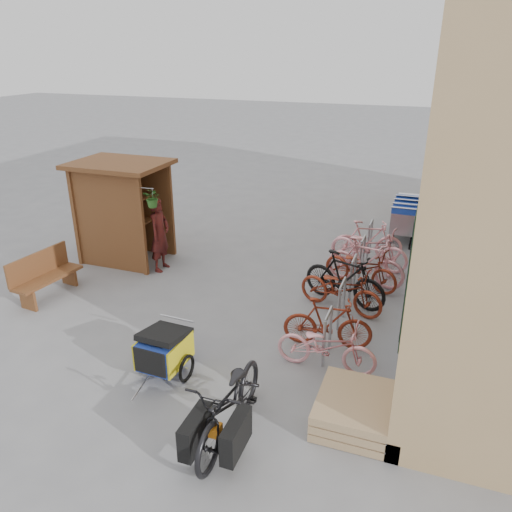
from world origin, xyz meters
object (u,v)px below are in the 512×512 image
(cargo_bike, at_px, (230,404))
(bike_1, at_px, (328,323))
(bench, at_px, (45,274))
(person_kiosk, at_px, (160,235))
(bike_2, at_px, (341,289))
(kiosk, at_px, (119,198))
(pallet_stack, at_px, (354,410))
(bike_7, at_px, (367,241))
(bike_0, at_px, (326,346))
(bike_3, at_px, (345,279))
(bike_5, at_px, (366,262))
(shopping_carts, at_px, (405,213))
(child_trailer, at_px, (164,349))
(bike_6, at_px, (369,248))
(bike_4, at_px, (361,268))

(cargo_bike, distance_m, bike_1, 2.69)
(bench, xyz_separation_m, person_kiosk, (1.56, 2.02, 0.37))
(bike_2, bearing_deg, kiosk, 97.27)
(pallet_stack, distance_m, bike_7, 5.85)
(bike_0, height_order, bike_3, bike_3)
(bike_5, bearing_deg, bike_3, 177.09)
(shopping_carts, distance_m, child_trailer, 8.33)
(bike_3, bearing_deg, cargo_bike, -171.06)
(bench, distance_m, bike_6, 7.16)
(bike_1, bearing_deg, kiosk, 60.92)
(bike_5, xyz_separation_m, bike_6, (-0.07, 0.95, -0.03))
(bike_2, height_order, bike_5, bike_5)
(bike_3, bearing_deg, bike_7, 15.64)
(bike_2, relative_size, bike_5, 1.00)
(pallet_stack, xyz_separation_m, bike_4, (-0.62, 4.30, 0.24))
(child_trailer, bearing_deg, bike_7, 70.66)
(bike_3, height_order, bike_5, bike_3)
(pallet_stack, relative_size, bench, 0.77)
(child_trailer, relative_size, bike_7, 0.84)
(bike_1, xyz_separation_m, bike_7, (0.07, 4.05, 0.05))
(bike_0, bearing_deg, shopping_carts, -5.69)
(bike_1, bearing_deg, bike_0, -176.98)
(cargo_bike, xyz_separation_m, bike_0, (0.85, 1.93, -0.10))
(pallet_stack, distance_m, person_kiosk, 6.31)
(bike_2, xyz_separation_m, bike_6, (0.20, 2.29, 0.04))
(child_trailer, bearing_deg, bike_5, 63.32)
(child_trailer, distance_m, bike_4, 4.84)
(person_kiosk, bearing_deg, bike_2, -98.13)
(bike_7, bearing_deg, cargo_bike, 159.62)
(bike_3, bearing_deg, bike_5, 4.02)
(pallet_stack, xyz_separation_m, bench, (-6.68, 1.62, 0.28))
(child_trailer, bearing_deg, bike_2, 56.80)
(bike_4, xyz_separation_m, bike_5, (0.07, 0.17, 0.08))
(shopping_carts, height_order, person_kiosk, person_kiosk)
(bike_0, bearing_deg, cargo_bike, 156.04)
(cargo_bike, height_order, bike_0, cargo_bike)
(bike_4, relative_size, bike_6, 0.90)
(cargo_bike, height_order, bike_1, cargo_bike)
(bench, bearing_deg, bike_5, 31.32)
(bench, relative_size, bike_0, 0.96)
(kiosk, bearing_deg, bike_4, 4.29)
(bike_3, relative_size, bike_5, 1.03)
(bike_4, bearing_deg, bike_0, -162.01)
(shopping_carts, bearing_deg, bike_7, -108.89)
(child_trailer, relative_size, bike_5, 0.81)
(bike_6, bearing_deg, bench, 134.02)
(kiosk, height_order, bike_4, kiosk)
(cargo_bike, bearing_deg, bike_2, 80.10)
(cargo_bike, height_order, bike_3, bike_3)
(bench, relative_size, bike_5, 0.89)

